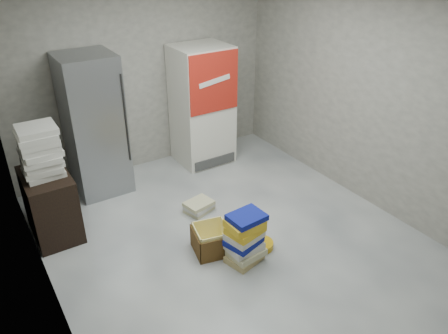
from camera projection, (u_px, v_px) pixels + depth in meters
name	position (u px, v px, depth m)	size (l,w,h in m)	color
ground	(240.00, 245.00, 5.08)	(5.00, 5.00, 0.00)	silver
room_shell	(243.00, 98.00, 4.22)	(4.04, 5.04, 2.82)	#A39E93
steel_fridge	(94.00, 126.00, 5.78)	(0.70, 0.72, 1.90)	#9A9CA1
coke_cooler	(202.00, 105.00, 6.57)	(0.80, 0.73, 1.80)	silver
wood_shelf	(51.00, 205.00, 5.10)	(0.50, 0.80, 0.80)	black
supply_box_stack	(40.00, 152.00, 4.78)	(0.44, 0.44, 0.58)	silver
phonebook_stack_main	(245.00, 238.00, 4.70)	(0.44, 0.39, 0.61)	tan
phonebook_stack_side	(199.00, 206.00, 5.66)	(0.42, 0.37, 0.16)	#C0BB8E
cardboard_box	(212.00, 241.00, 4.93)	(0.47, 0.47, 0.32)	yellow
bucket_lid	(261.00, 245.00, 5.03)	(0.29, 0.29, 0.08)	#BB8B0D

